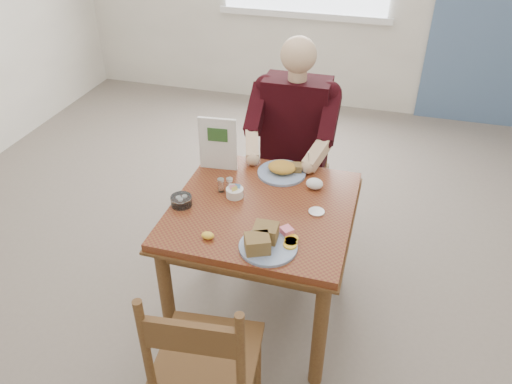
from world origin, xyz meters
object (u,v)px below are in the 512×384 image
(near_plate, at_px, (266,241))
(far_plate, at_px, (283,170))
(chair_far, at_px, (294,171))
(diner, at_px, (293,133))
(table, at_px, (262,223))
(chair_near, at_px, (205,364))

(near_plate, distance_m, far_plate, 0.63)
(far_plate, bearing_deg, chair_far, 93.40)
(far_plate, bearing_deg, diner, 94.19)
(table, bearing_deg, diner, 90.00)
(diner, bearing_deg, far_plate, -85.81)
(near_plate, bearing_deg, diner, 95.62)
(chair_near, bearing_deg, near_plate, 74.93)
(diner, xyz_separation_m, far_plate, (0.03, -0.38, -0.03))
(table, xyz_separation_m, chair_far, (0.00, 0.80, -0.16))
(chair_near, xyz_separation_m, far_plate, (0.06, 1.10, 0.30))
(chair_near, relative_size, diner, 0.69)
(chair_near, distance_m, near_plate, 0.58)
(table, relative_size, chair_far, 0.97)
(table, distance_m, far_plate, 0.35)
(chair_near, distance_m, far_plate, 1.15)
(table, distance_m, chair_near, 0.80)
(chair_far, relative_size, far_plate, 3.02)
(chair_far, distance_m, diner, 0.34)
(diner, xyz_separation_m, near_plate, (0.10, -1.01, -0.03))
(diner, relative_size, near_plate, 4.18)
(chair_far, height_order, far_plate, chair_far)
(chair_far, xyz_separation_m, chair_near, (-0.03, -1.58, 0.00))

